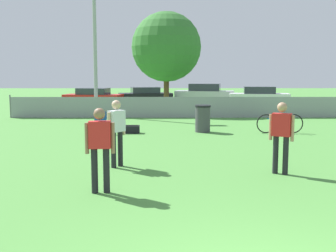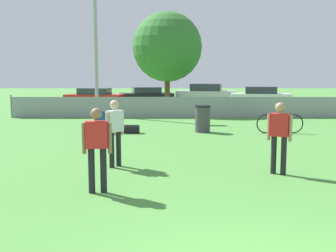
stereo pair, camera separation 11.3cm
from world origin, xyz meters
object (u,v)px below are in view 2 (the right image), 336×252
(parked_car_dark, at_px, (148,95))
(parked_car_silver, at_px, (208,94))
(tree_near_pole, at_px, (169,47))
(folding_chair_sideline, at_px, (103,121))
(gear_bag_sideline, at_px, (133,129))
(bicycle_sideline, at_px, (282,123))
(parked_car_red, at_px, (96,97))
(parked_car_white, at_px, (262,96))
(light_pole, at_px, (97,29))
(trash_bin, at_px, (204,119))
(player_thrower_red, at_px, (281,132))
(player_defender_red, at_px, (99,143))
(player_receiver_white, at_px, (117,128))

(parked_car_dark, xyz_separation_m, parked_car_silver, (4.65, 0.83, 0.10))
(tree_near_pole, bearing_deg, parked_car_dark, 103.27)
(folding_chair_sideline, height_order, gear_bag_sideline, folding_chair_sideline)
(tree_near_pole, height_order, bicycle_sideline, tree_near_pole)
(parked_car_red, bearing_deg, parked_car_white, 8.55)
(light_pole, height_order, parked_car_red, light_pole)
(trash_bin, xyz_separation_m, parked_car_dark, (-3.05, 15.58, 0.09))
(bicycle_sideline, xyz_separation_m, parked_car_silver, (-1.41, 16.76, 0.34))
(folding_chair_sideline, bearing_deg, parked_car_dark, -91.90)
(folding_chair_sideline, bearing_deg, player_thrower_red, 129.44)
(parked_car_dark, xyz_separation_m, parked_car_white, (8.32, -1.99, 0.05))
(player_thrower_red, xyz_separation_m, gear_bag_sideline, (-4.07, 6.75, -0.84))
(tree_near_pole, bearing_deg, gear_bag_sideline, -98.92)
(player_defender_red, bearing_deg, folding_chair_sideline, 94.35)
(tree_near_pole, distance_m, folding_chair_sideline, 10.02)
(tree_near_pole, relative_size, parked_car_red, 1.37)
(light_pole, bearing_deg, gear_bag_sideline, -70.15)
(player_thrower_red, distance_m, parked_car_red, 22.43)
(folding_chair_sideline, relative_size, trash_bin, 0.80)
(player_thrower_red, bearing_deg, parked_car_silver, 116.68)
(player_defender_red, xyz_separation_m, trash_bin, (2.79, 8.62, -0.45))
(player_defender_red, distance_m, parked_car_silver, 25.41)
(folding_chair_sideline, distance_m, bicycle_sideline, 7.05)
(folding_chair_sideline, bearing_deg, parked_car_white, -122.18)
(tree_near_pole, bearing_deg, light_pole, -150.48)
(bicycle_sideline, bearing_deg, parked_car_silver, 94.65)
(player_receiver_white, distance_m, parked_car_white, 21.44)
(player_receiver_white, bearing_deg, parked_car_white, 18.14)
(player_thrower_red, bearing_deg, folding_chair_sideline, 155.43)
(tree_near_pole, xyz_separation_m, folding_chair_sideline, (-2.60, -9.06, -3.40))
(gear_bag_sideline, relative_size, parked_car_white, 0.15)
(parked_car_dark, bearing_deg, player_defender_red, -101.31)
(tree_near_pole, distance_m, player_receiver_white, 15.38)
(player_thrower_red, height_order, parked_car_white, player_thrower_red)
(light_pole, xyz_separation_m, folding_chair_sideline, (1.31, -6.85, -4.23))
(bicycle_sideline, xyz_separation_m, parked_car_dark, (-6.06, 15.93, 0.24))
(light_pole, height_order, player_defender_red, light_pole)
(parked_car_dark, bearing_deg, tree_near_pole, -88.64)
(bicycle_sideline, bearing_deg, parked_car_red, 124.26)
(parked_car_silver, distance_m, parked_car_white, 4.63)
(player_defender_red, height_order, parked_car_red, player_defender_red)
(player_thrower_red, bearing_deg, gear_bag_sideline, 148.75)
(bicycle_sideline, xyz_separation_m, parked_car_white, (2.26, 13.94, 0.29))
(player_receiver_white, height_order, parked_car_red, player_receiver_white)
(bicycle_sideline, bearing_deg, parked_car_dark, 110.68)
(light_pole, bearing_deg, trash_bin, -50.79)
(light_pole, relative_size, player_thrower_red, 4.69)
(player_receiver_white, relative_size, parked_car_red, 0.39)
(light_pole, relative_size, parked_car_red, 1.82)
(light_pole, xyz_separation_m, parked_car_red, (-1.41, 7.35, -4.11))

